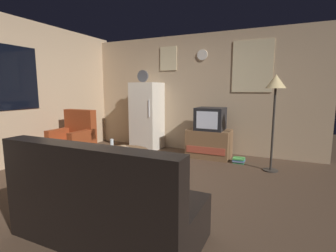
% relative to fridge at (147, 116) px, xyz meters
% --- Properties ---
extents(ground_plane, '(12.00, 12.00, 0.00)m').
position_rel_fridge_xyz_m(ground_plane, '(1.04, -2.10, -0.75)').
color(ground_plane, '#4C3828').
extents(wall_with_art, '(5.20, 0.12, 2.51)m').
position_rel_fridge_xyz_m(wall_with_art, '(1.05, 0.35, 0.51)').
color(wall_with_art, tan).
rests_on(wall_with_art, ground_plane).
extents(wall_left_with_window, '(0.12, 5.20, 2.60)m').
position_rel_fridge_xyz_m(wall_left_with_window, '(-1.51, -2.10, 0.55)').
color(wall_left_with_window, tan).
rests_on(wall_left_with_window, ground_plane).
extents(fridge, '(0.60, 0.62, 1.77)m').
position_rel_fridge_xyz_m(fridge, '(0.00, 0.00, 0.00)').
color(fridge, silver).
rests_on(fridge, ground_plane).
extents(tv_stand, '(0.84, 0.53, 0.56)m').
position_rel_fridge_xyz_m(tv_stand, '(1.50, -0.14, -0.48)').
color(tv_stand, brown).
rests_on(tv_stand, ground_plane).
extents(crt_tv, '(0.54, 0.51, 0.44)m').
position_rel_fridge_xyz_m(crt_tv, '(1.51, -0.14, 0.02)').
color(crt_tv, black).
rests_on(crt_tv, tv_stand).
extents(standing_lamp, '(0.32, 0.32, 1.59)m').
position_rel_fridge_xyz_m(standing_lamp, '(2.67, -0.53, 0.60)').
color(standing_lamp, '#332D28').
rests_on(standing_lamp, ground_plane).
extents(coffee_table, '(0.72, 0.72, 0.47)m').
position_rel_fridge_xyz_m(coffee_table, '(0.72, -1.96, -0.52)').
color(coffee_table, brown).
rests_on(coffee_table, ground_plane).
extents(wine_glass, '(0.05, 0.05, 0.15)m').
position_rel_fridge_xyz_m(wine_glass, '(0.50, -1.96, -0.21)').
color(wine_glass, silver).
rests_on(wine_glass, coffee_table).
extents(mug_ceramic_white, '(0.08, 0.08, 0.09)m').
position_rel_fridge_xyz_m(mug_ceramic_white, '(0.86, -2.10, -0.24)').
color(mug_ceramic_white, silver).
rests_on(mug_ceramic_white, coffee_table).
extents(mug_ceramic_tan, '(0.08, 0.08, 0.09)m').
position_rel_fridge_xyz_m(mug_ceramic_tan, '(0.76, -2.02, -0.24)').
color(mug_ceramic_tan, tan).
rests_on(mug_ceramic_tan, coffee_table).
extents(remote_control, '(0.16, 0.07, 0.02)m').
position_rel_fridge_xyz_m(remote_control, '(0.73, -2.04, -0.27)').
color(remote_control, black).
rests_on(remote_control, coffee_table).
extents(armchair, '(0.68, 0.68, 0.96)m').
position_rel_fridge_xyz_m(armchair, '(-0.81, -1.44, -0.42)').
color(armchair, maroon).
rests_on(armchair, ground_plane).
extents(couch, '(1.70, 0.80, 0.92)m').
position_rel_fridge_xyz_m(couch, '(1.40, -3.23, -0.44)').
color(couch, black).
rests_on(couch, ground_plane).
extents(book_stack, '(0.21, 0.17, 0.10)m').
position_rel_fridge_xyz_m(book_stack, '(2.11, -0.31, -0.70)').
color(book_stack, '#3BB561').
rests_on(book_stack, ground_plane).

